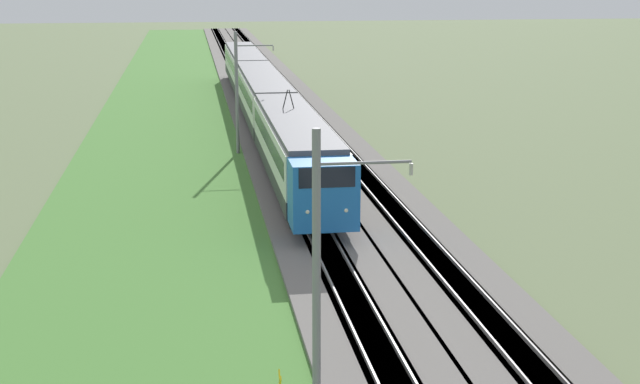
{
  "coord_description": "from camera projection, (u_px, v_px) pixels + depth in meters",
  "views": [
    {
      "loc": [
        -15.37,
        5.53,
        11.75
      ],
      "look_at": [
        22.2,
        0.0,
        2.3
      ],
      "focal_mm": 50.0,
      "sensor_mm": 36.0,
      "label": 1
    }
  ],
  "objects": [
    {
      "name": "ballast_main",
      "position": [
        266.0,
        131.0,
        66.35
      ],
      "size": [
        240.0,
        4.4,
        0.3
      ],
      "color": "slate",
      "rests_on": "ground"
    },
    {
      "name": "ballast_adjacent",
      "position": [
        322.0,
        129.0,
        66.95
      ],
      "size": [
        240.0,
        4.4,
        0.3
      ],
      "color": "slate",
      "rests_on": "ground"
    },
    {
      "name": "catenary_mast_mid",
      "position": [
        238.0,
        92.0,
        57.5
      ],
      "size": [
        0.22,
        2.56,
        8.0
      ],
      "color": "slate",
      "rests_on": "ground"
    },
    {
      "name": "passenger_train",
      "position": [
        263.0,
        96.0,
        68.07
      ],
      "size": [
        63.87,
        3.0,
        5.23
      ],
      "rotation": [
        0.0,
        0.0,
        3.14
      ],
      "color": "blue",
      "rests_on": "ground"
    },
    {
      "name": "track_main",
      "position": [
        266.0,
        131.0,
        66.34
      ],
      "size": [
        240.0,
        1.57,
        0.45
      ],
      "color": "#4C4238",
      "rests_on": "ground"
    },
    {
      "name": "catenary_mast_near",
      "position": [
        319.0,
        279.0,
        22.62
      ],
      "size": [
        0.22,
        2.56,
        8.03
      ],
      "color": "slate",
      "rests_on": "ground"
    },
    {
      "name": "track_adjacent",
      "position": [
        322.0,
        129.0,
        66.94
      ],
      "size": [
        240.0,
        1.57,
        0.45
      ],
      "color": "#4C4238",
      "rests_on": "ground"
    },
    {
      "name": "grass_verge",
      "position": [
        183.0,
        134.0,
        65.51
      ],
      "size": [
        240.0,
        13.96,
        0.12
      ],
      "color": "#4C8438",
      "rests_on": "ground"
    }
  ]
}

